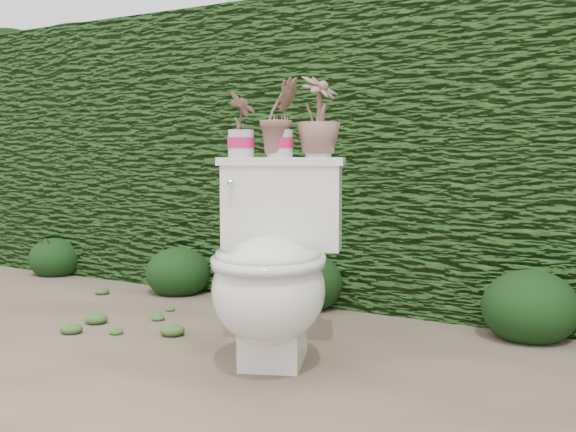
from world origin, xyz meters
The scene contains 10 objects.
ground centered at (0.00, 0.00, 0.00)m, with size 60.00×60.00×0.00m, color gray.
hedge centered at (0.00, 1.60, 0.80)m, with size 8.00×1.00×1.60m, color #2F5B1E.
toilet centered at (-0.16, 0.12, 0.36)m, with size 0.69×0.80×0.78m.
potted_plant_left centered at (-0.41, 0.28, 0.90)m, with size 0.13×0.09×0.25m, color #2B7223.
potted_plant_center centered at (-0.26, 0.34, 0.93)m, with size 0.17×0.13×0.30m, color #2B7223.
potted_plant_right centered at (-0.12, 0.40, 0.93)m, with size 0.17×0.17×0.31m, color #2B7223.
liriope_clump_0 centered at (-2.45, 1.06, 0.14)m, with size 0.34×0.34×0.27m, color #1A3D15.
liriope_clump_1 centered at (-1.36, 1.00, 0.15)m, with size 0.36×0.36×0.29m, color #1A3D15.
liriope_clump_2 centered at (-0.56, 1.05, 0.16)m, with size 0.40×0.40×0.32m, color #1A3D15.
liriope_clump_3 centered at (0.57, 1.02, 0.16)m, with size 0.41×0.41×0.33m, color #1A3D15.
Camera 1 is at (1.28, -2.10, 0.79)m, focal length 45.00 mm.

